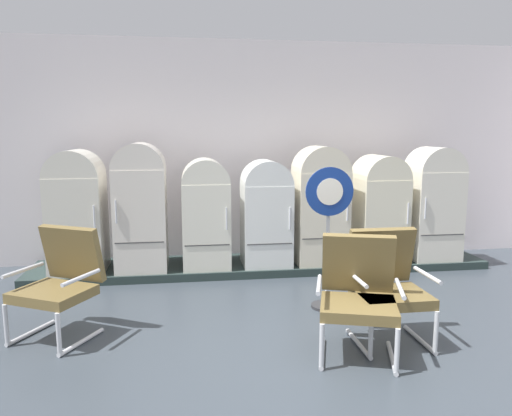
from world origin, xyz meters
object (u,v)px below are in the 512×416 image
(sign_stand, at_px, (328,237))
(refrigerator_1, at_px, (141,203))
(armchair_right, at_px, (387,281))
(refrigerator_3, at_px, (266,210))
(armchair_left, at_px, (61,279))
(refrigerator_4, at_px, (320,201))
(refrigerator_2, at_px, (206,210))
(refrigerator_0, at_px, (77,208))
(refrigerator_6, at_px, (433,200))
(armchair_center, at_px, (358,291))
(refrigerator_5, at_px, (379,205))

(sign_stand, bearing_deg, refrigerator_1, 143.94)
(armchair_right, relative_size, sign_stand, 0.66)
(refrigerator_3, bearing_deg, armchair_right, -72.35)
(armchair_left, height_order, armchair_right, same)
(refrigerator_4, relative_size, sign_stand, 1.04)
(refrigerator_2, distance_m, armchair_right, 2.76)
(refrigerator_0, xyz_separation_m, refrigerator_3, (2.39, -0.03, -0.08))
(refrigerator_1, height_order, armchair_right, refrigerator_1)
(refrigerator_0, xyz_separation_m, refrigerator_6, (4.72, -0.04, 0.01))
(refrigerator_1, relative_size, sign_stand, 1.07)
(refrigerator_0, distance_m, armchair_left, 1.84)
(refrigerator_4, xyz_separation_m, armchair_center, (-0.36, -2.49, -0.39))
(refrigerator_5, bearing_deg, armchair_center, -115.42)
(refrigerator_5, relative_size, armchair_center, 1.44)
(refrigerator_2, relative_size, armchair_center, 1.41)
(refrigerator_3, height_order, sign_stand, sign_stand)
(refrigerator_4, height_order, armchair_left, refrigerator_4)
(refrigerator_3, relative_size, armchair_left, 1.39)
(refrigerator_1, distance_m, armchair_center, 3.24)
(refrigerator_0, bearing_deg, refrigerator_5, 0.10)
(sign_stand, bearing_deg, refrigerator_5, 51.96)
(refrigerator_1, bearing_deg, armchair_right, -44.70)
(refrigerator_1, bearing_deg, sign_stand, -36.06)
(refrigerator_4, bearing_deg, refrigerator_6, -0.53)
(refrigerator_4, xyz_separation_m, armchair_right, (-0.01, -2.27, -0.39))
(refrigerator_5, relative_size, armchair_right, 1.44)
(refrigerator_1, xyz_separation_m, refrigerator_4, (2.34, -0.03, -0.03))
(refrigerator_3, distance_m, refrigerator_5, 1.57)
(armchair_left, relative_size, armchair_center, 1.00)
(refrigerator_1, distance_m, refrigerator_5, 3.18)
(refrigerator_4, xyz_separation_m, sign_stand, (-0.31, -1.44, -0.15))
(armchair_left, height_order, sign_stand, sign_stand)
(refrigerator_1, xyz_separation_m, armchair_center, (1.98, -2.52, -0.42))
(refrigerator_3, bearing_deg, armchair_center, -81.42)
(refrigerator_4, bearing_deg, refrigerator_1, 179.16)
(refrigerator_6, bearing_deg, refrigerator_3, 179.86)
(refrigerator_2, bearing_deg, refrigerator_4, -0.84)
(refrigerator_0, relative_size, armchair_center, 1.53)
(refrigerator_6, bearing_deg, refrigerator_0, 179.54)
(refrigerator_2, bearing_deg, refrigerator_0, 179.97)
(refrigerator_2, distance_m, armchair_left, 2.29)
(refrigerator_3, bearing_deg, sign_stand, -73.70)
(refrigerator_2, height_order, refrigerator_3, refrigerator_2)
(refrigerator_0, relative_size, refrigerator_2, 1.09)
(refrigerator_6, bearing_deg, refrigerator_4, 179.47)
(refrigerator_0, height_order, refrigerator_6, refrigerator_6)
(refrigerator_3, bearing_deg, refrigerator_2, 177.73)
(refrigerator_6, xyz_separation_m, armchair_center, (-1.96, -2.47, -0.38))
(armchair_center, bearing_deg, refrigerator_3, 98.58)
(refrigerator_0, xyz_separation_m, armchair_right, (3.11, -2.29, -0.37))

